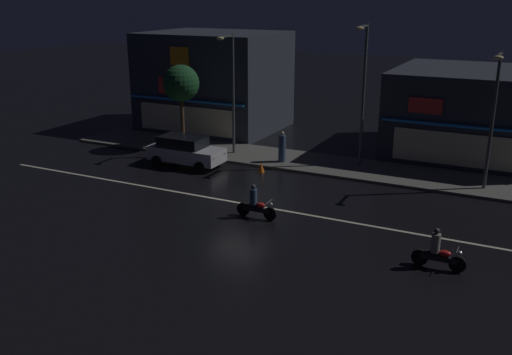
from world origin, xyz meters
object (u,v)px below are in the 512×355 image
streetlamp_east (493,110)px  parked_car_near_kerb (185,150)px  pedestrian_on_sidewalk (282,148)px  motorcycle_lead (438,252)px  streetlamp_mid (363,85)px  traffic_cone (261,167)px  motorcycle_following (255,204)px  streetlamp_west (231,85)px

streetlamp_east → parked_car_near_kerb: 16.24m
pedestrian_on_sidewalk → motorcycle_lead: (10.26, -9.56, -0.32)m
pedestrian_on_sidewalk → streetlamp_mid: bearing=-46.8°
streetlamp_mid → parked_car_near_kerb: bearing=-156.3°
streetlamp_east → traffic_cone: bearing=-170.5°
streetlamp_mid → motorcycle_following: 10.34m
streetlamp_west → pedestrian_on_sidewalk: 4.77m
motorcycle_lead → streetlamp_east: bearing=-96.7°
streetlamp_mid → traffic_cone: (-4.52, -3.21, -4.37)m
motorcycle_following → streetlamp_mid: bearing=-108.8°
streetlamp_west → streetlamp_mid: 7.62m
motorcycle_following → traffic_cone: bearing=-74.1°
streetlamp_west → streetlamp_mid: streetlamp_mid is taller
streetlamp_west → pedestrian_on_sidewalk: streetlamp_west is taller
streetlamp_mid → motorcycle_lead: (6.10, -10.81, -4.01)m
streetlamp_mid → motorcycle_following: streetlamp_mid is taller
motorcycle_following → traffic_cone: 6.72m
streetlamp_west → streetlamp_east: streetlamp_west is taller
streetlamp_west → pedestrian_on_sidewalk: bearing=-4.2°
parked_car_near_kerb → streetlamp_west: bearing=-115.8°
streetlamp_west → streetlamp_east: (14.28, -0.33, -0.18)m
streetlamp_mid → streetlamp_east: streetlamp_mid is taller
streetlamp_west → pedestrian_on_sidewalk: (3.39, -0.25, -3.34)m
pedestrian_on_sidewalk → parked_car_near_kerb: pedestrian_on_sidewalk is taller
streetlamp_east → motorcycle_following: streetlamp_east is taller
streetlamp_west → pedestrian_on_sidewalk: size_ratio=3.97×
streetlamp_mid → pedestrian_on_sidewalk: streetlamp_mid is taller
pedestrian_on_sidewalk → parked_car_near_kerb: size_ratio=0.41×
pedestrian_on_sidewalk → parked_car_near_kerb: 5.51m
streetlamp_west → traffic_cone: (3.03, -2.22, -4.02)m
streetlamp_mid → pedestrian_on_sidewalk: bearing=-163.3°
parked_car_near_kerb → traffic_cone: parked_car_near_kerb is taller
streetlamp_mid → streetlamp_east: size_ratio=1.15×
motorcycle_following → pedestrian_on_sidewalk: bearing=-81.8°
motorcycle_lead → motorcycle_following: (-7.92, 1.45, 0.00)m
traffic_cone → streetlamp_mid: bearing=35.4°
motorcycle_following → streetlamp_east: bearing=-144.7°
streetlamp_west → traffic_cone: bearing=-36.2°
streetlamp_east → motorcycle_lead: 10.12m
streetlamp_mid → motorcycle_lead: bearing=-60.5°
streetlamp_mid → motorcycle_following: bearing=-101.0°
streetlamp_west → traffic_cone: 5.50m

